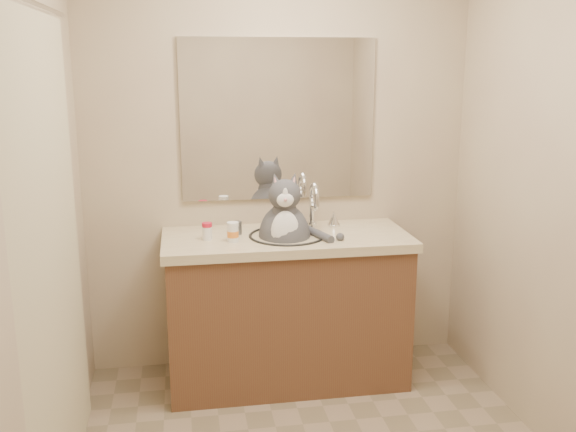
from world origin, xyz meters
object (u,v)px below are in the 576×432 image
object	(u,v)px
cat	(285,233)
pill_bottle_orange	(233,232)
pill_bottle_redcap	(207,231)
grey_canister	(238,228)

from	to	relation	value
cat	pill_bottle_orange	distance (m)	0.29
pill_bottle_redcap	grey_canister	distance (m)	0.19
pill_bottle_orange	cat	bearing A→B (deg)	10.22
cat	pill_bottle_redcap	size ratio (longest dim) A/B	6.06
pill_bottle_redcap	pill_bottle_orange	world-z (taller)	pill_bottle_orange
cat	pill_bottle_redcap	xyz separation A→B (m)	(-0.42, 0.01, 0.03)
cat	pill_bottle_orange	world-z (taller)	cat
grey_canister	pill_bottle_orange	bearing A→B (deg)	-104.85
pill_bottle_redcap	grey_canister	size ratio (longest dim) A/B	1.27
cat	grey_canister	world-z (taller)	cat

